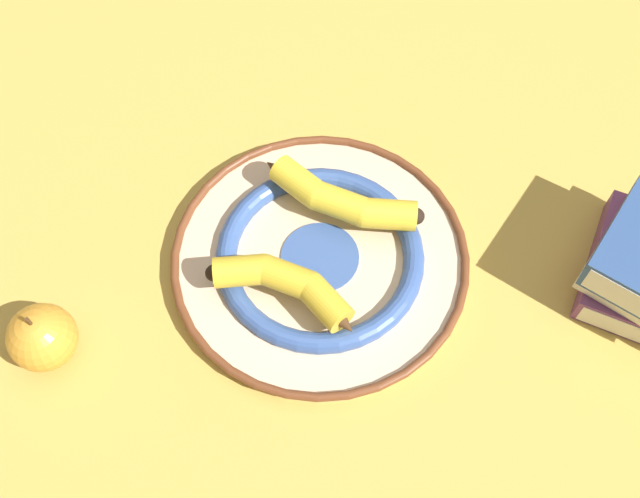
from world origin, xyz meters
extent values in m
plane|color=gold|center=(0.00, 0.00, 0.00)|extent=(2.80, 2.80, 0.00)
cylinder|color=beige|center=(0.01, 0.03, 0.01)|extent=(0.33, 0.33, 0.02)
torus|color=#385699|center=(0.01, 0.03, 0.02)|extent=(0.24, 0.24, 0.02)
cylinder|color=#385699|center=(0.01, 0.03, 0.02)|extent=(0.09, 0.09, 0.00)
torus|color=brown|center=(0.01, 0.03, 0.02)|extent=(0.34, 0.34, 0.01)
cylinder|color=gold|center=(0.05, 0.10, 0.05)|extent=(0.04, 0.06, 0.03)
cylinder|color=gold|center=(0.06, 0.05, 0.05)|extent=(0.06, 0.06, 0.03)
cylinder|color=gold|center=(0.10, 0.01, 0.05)|extent=(0.06, 0.06, 0.03)
sphere|color=gold|center=(0.05, 0.07, 0.05)|extent=(0.03, 0.03, 0.03)
sphere|color=gold|center=(0.08, 0.03, 0.05)|extent=(0.03, 0.03, 0.03)
cone|color=#472D19|center=(0.04, 0.12, 0.05)|extent=(0.03, 0.03, 0.03)
sphere|color=black|center=(0.13, 0.00, 0.05)|extent=(0.02, 0.02, 0.02)
cylinder|color=yellow|center=(-0.01, -0.05, 0.05)|extent=(0.05, 0.07, 0.03)
cylinder|color=yellow|center=(-0.04, 0.00, 0.05)|extent=(0.06, 0.07, 0.03)
cylinder|color=yellow|center=(-0.08, 0.04, 0.05)|extent=(0.07, 0.06, 0.03)
sphere|color=yellow|center=(-0.02, -0.02, 0.05)|extent=(0.03, 0.03, 0.03)
sphere|color=yellow|center=(-0.05, 0.02, 0.05)|extent=(0.03, 0.03, 0.03)
cone|color=#472D19|center=(0.00, -0.08, 0.05)|extent=(0.03, 0.04, 0.03)
sphere|color=black|center=(-0.10, 0.06, 0.05)|extent=(0.02, 0.02, 0.02)
sphere|color=gold|center=(0.31, -0.04, 0.04)|extent=(0.07, 0.07, 0.07)
cylinder|color=#4C3319|center=(0.31, -0.04, 0.08)|extent=(0.00, 0.00, 0.01)
camera|label=1|loc=(0.23, 0.37, 0.77)|focal=42.00mm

